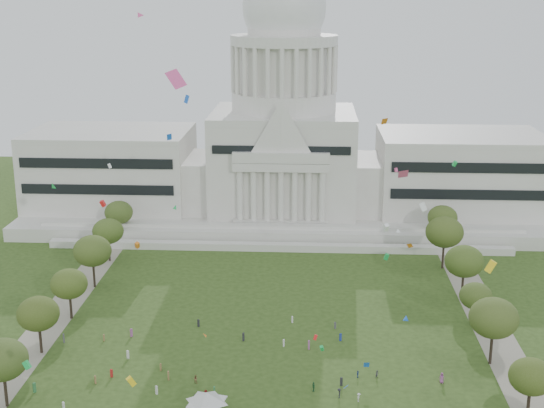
% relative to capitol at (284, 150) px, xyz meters
% --- Properties ---
extents(ground, '(400.00, 400.00, 0.00)m').
position_rel_capitol_xyz_m(ground, '(0.00, -113.59, -22.30)').
color(ground, '#2D4517').
rests_on(ground, ground).
extents(capitol, '(160.00, 64.50, 91.30)m').
position_rel_capitol_xyz_m(capitol, '(0.00, 0.00, 0.00)').
color(capitol, beige).
rests_on(capitol, ground).
extents(path_left, '(8.00, 160.00, 0.04)m').
position_rel_capitol_xyz_m(path_left, '(-48.00, -83.59, -22.28)').
color(path_left, gray).
rests_on(path_left, ground).
extents(path_right, '(8.00, 160.00, 0.04)m').
position_rel_capitol_xyz_m(path_right, '(48.00, -83.59, -22.28)').
color(path_right, gray).
rests_on(path_right, ground).
extents(row_tree_l_1, '(8.86, 8.86, 12.59)m').
position_rel_capitol_xyz_m(row_tree_l_1, '(-44.07, -116.55, -13.34)').
color(row_tree_l_1, black).
rests_on(row_tree_l_1, ground).
extents(row_tree_r_1, '(7.58, 7.58, 10.78)m').
position_rel_capitol_xyz_m(row_tree_r_1, '(46.22, -115.34, -14.64)').
color(row_tree_r_1, black).
rests_on(row_tree_r_1, ground).
extents(row_tree_l_2, '(8.42, 8.42, 11.97)m').
position_rel_capitol_xyz_m(row_tree_l_2, '(-45.04, -96.29, -13.79)').
color(row_tree_l_2, black).
rests_on(row_tree_l_2, ground).
extents(row_tree_r_2, '(9.55, 9.55, 13.58)m').
position_rel_capitol_xyz_m(row_tree_r_2, '(44.17, -96.15, -12.64)').
color(row_tree_r_2, black).
rests_on(row_tree_r_2, ground).
extents(row_tree_l_3, '(8.12, 8.12, 11.55)m').
position_rel_capitol_xyz_m(row_tree_l_3, '(-44.09, -79.67, -14.09)').
color(row_tree_l_3, black).
rests_on(row_tree_l_3, ground).
extents(row_tree_r_3, '(7.01, 7.01, 9.98)m').
position_rel_capitol_xyz_m(row_tree_r_3, '(44.40, -79.10, -15.21)').
color(row_tree_r_3, black).
rests_on(row_tree_r_3, ground).
extents(row_tree_l_4, '(9.29, 9.29, 13.21)m').
position_rel_capitol_xyz_m(row_tree_l_4, '(-44.08, -61.17, -12.90)').
color(row_tree_l_4, black).
rests_on(row_tree_l_4, ground).
extents(row_tree_r_4, '(9.19, 9.19, 13.06)m').
position_rel_capitol_xyz_m(row_tree_r_4, '(44.76, -63.55, -13.01)').
color(row_tree_r_4, black).
rests_on(row_tree_r_4, ground).
extents(row_tree_l_5, '(8.33, 8.33, 11.85)m').
position_rel_capitol_xyz_m(row_tree_l_5, '(-45.22, -42.58, -13.88)').
color(row_tree_l_5, black).
rests_on(row_tree_l_5, ground).
extents(row_tree_r_5, '(9.82, 9.82, 13.96)m').
position_rel_capitol_xyz_m(row_tree_r_5, '(43.49, -43.40, -12.37)').
color(row_tree_r_5, black).
rests_on(row_tree_r_5, ground).
extents(row_tree_l_6, '(8.19, 8.19, 11.64)m').
position_rel_capitol_xyz_m(row_tree_l_6, '(-46.87, -24.45, -14.02)').
color(row_tree_l_6, black).
rests_on(row_tree_l_6, ground).
extents(row_tree_r_6, '(8.42, 8.42, 11.97)m').
position_rel_capitol_xyz_m(row_tree_r_6, '(45.96, -25.46, -13.79)').
color(row_tree_r_6, black).
rests_on(row_tree_r_6, ground).
extents(event_tent, '(9.36, 9.36, 4.35)m').
position_rel_capitol_xyz_m(event_tent, '(-8.60, -117.44, -18.92)').
color(event_tent, '#4C4C4C').
rests_on(event_tent, ground).
extents(person_0, '(1.19, 1.01, 2.07)m').
position_rel_capitol_xyz_m(person_0, '(33.48, -104.29, -21.26)').
color(person_0, '#994C8C').
rests_on(person_0, ground).
extents(person_2, '(0.87, 0.85, 1.54)m').
position_rel_capitol_xyz_m(person_2, '(21.69, -102.99, -21.52)').
color(person_2, '#4C4C51').
rests_on(person_2, ground).
extents(person_3, '(0.69, 1.22, 1.83)m').
position_rel_capitol_xyz_m(person_3, '(14.26, -110.71, -21.38)').
color(person_3, '#26262B').
rests_on(person_3, ground).
extents(person_4, '(0.94, 1.22, 1.85)m').
position_rel_capitol_xyz_m(person_4, '(9.68, -108.61, -21.37)').
color(person_4, '#33723F').
rests_on(person_4, ground).
extents(person_5, '(1.93, 1.75, 2.02)m').
position_rel_capitol_xyz_m(person_5, '(-9.44, -112.77, -21.28)').
color(person_5, '#B21E1E').
rests_on(person_5, ground).
extents(person_8, '(0.92, 0.73, 1.65)m').
position_rel_capitol_xyz_m(person_8, '(-12.20, -106.78, -21.47)').
color(person_8, olive).
rests_on(person_8, ground).
extents(person_9, '(0.84, 1.19, 1.67)m').
position_rel_capitol_xyz_m(person_9, '(17.69, -111.83, -21.46)').
color(person_9, silver).
rests_on(person_9, ground).
extents(person_10, '(0.72, 0.94, 1.43)m').
position_rel_capitol_xyz_m(person_10, '(18.02, -103.11, -21.58)').
color(person_10, navy).
rests_on(person_10, ground).
extents(distant_crowd, '(57.79, 41.59, 1.93)m').
position_rel_capitol_xyz_m(distant_crowd, '(-14.13, -100.38, -21.43)').
color(distant_crowd, '#33723F').
rests_on(distant_crowd, ground).
extents(kite_swarm, '(83.88, 99.18, 63.79)m').
position_rel_capitol_xyz_m(kite_swarm, '(6.72, -104.35, 5.06)').
color(kite_swarm, '#E54C8C').
rests_on(kite_swarm, ground).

